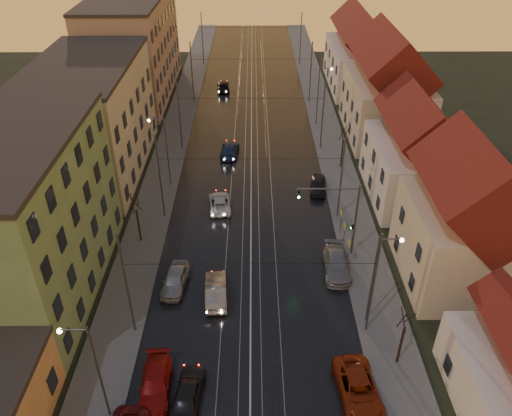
{
  "coord_description": "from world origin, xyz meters",
  "views": [
    {
      "loc": [
        0.26,
        -16.87,
        28.3
      ],
      "look_at": [
        0.48,
        21.51,
        2.68
      ],
      "focal_mm": 35.0,
      "sensor_mm": 36.0,
      "label": 1
    }
  ],
  "objects_px": {
    "driving_car_3": "(230,149)",
    "parked_right_0": "(358,390)",
    "street_lamp_0": "(91,365)",
    "street_lamp_3": "(321,90)",
    "parked_left_2": "(155,384)",
    "parked_right_2": "(318,185)",
    "driving_car_4": "(223,86)",
    "street_lamp_2": "(164,146)",
    "driving_car_0": "(188,392)",
    "driving_car_1": "(216,290)",
    "driving_car_2": "(220,203)",
    "street_lamp_1": "(378,272)",
    "parked_left_3": "(175,280)",
    "traffic_light_mast": "(345,212)",
    "parked_right_1": "(337,264)"
  },
  "relations": [
    {
      "from": "street_lamp_1",
      "to": "driving_car_1",
      "type": "xyz_separation_m",
      "value": [
        -11.88,
        2.54,
        -4.11
      ]
    },
    {
      "from": "street_lamp_3",
      "to": "street_lamp_2",
      "type": "bearing_deg",
      "value": -138.69
    },
    {
      "from": "driving_car_3",
      "to": "street_lamp_2",
      "type": "bearing_deg",
      "value": 52.48
    },
    {
      "from": "driving_car_4",
      "to": "parked_right_1",
      "type": "distance_m",
      "value": 44.85
    },
    {
      "from": "street_lamp_3",
      "to": "driving_car_1",
      "type": "height_order",
      "value": "street_lamp_3"
    },
    {
      "from": "street_lamp_1",
      "to": "driving_car_1",
      "type": "distance_m",
      "value": 12.82
    },
    {
      "from": "driving_car_0",
      "to": "parked_left_2",
      "type": "relative_size",
      "value": 0.88
    },
    {
      "from": "street_lamp_1",
      "to": "driving_car_2",
      "type": "xyz_separation_m",
      "value": [
        -12.3,
        15.56,
        -4.26
      ]
    },
    {
      "from": "street_lamp_3",
      "to": "parked_left_2",
      "type": "distance_m",
      "value": 45.07
    },
    {
      "from": "street_lamp_0",
      "to": "driving_car_4",
      "type": "relative_size",
      "value": 1.73
    },
    {
      "from": "street_lamp_3",
      "to": "parked_left_2",
      "type": "relative_size",
      "value": 1.65
    },
    {
      "from": "driving_car_3",
      "to": "parked_right_0",
      "type": "distance_m",
      "value": 35.29
    },
    {
      "from": "street_lamp_0",
      "to": "parked_left_3",
      "type": "bearing_deg",
      "value": 76.23
    },
    {
      "from": "driving_car_0",
      "to": "driving_car_1",
      "type": "relative_size",
      "value": 0.9
    },
    {
      "from": "street_lamp_1",
      "to": "parked_left_3",
      "type": "bearing_deg",
      "value": 165.87
    },
    {
      "from": "street_lamp_0",
      "to": "parked_right_2",
      "type": "bearing_deg",
      "value": 58.69
    },
    {
      "from": "parked_left_3",
      "to": "parked_right_0",
      "type": "height_order",
      "value": "parked_left_3"
    },
    {
      "from": "street_lamp_2",
      "to": "driving_car_2",
      "type": "height_order",
      "value": "street_lamp_2"
    },
    {
      "from": "driving_car_1",
      "to": "driving_car_2",
      "type": "xyz_separation_m",
      "value": [
        -0.42,
        13.02,
        -0.15
      ]
    },
    {
      "from": "driving_car_4",
      "to": "parked_left_3",
      "type": "relative_size",
      "value": 1.04
    },
    {
      "from": "driving_car_2",
      "to": "parked_right_1",
      "type": "bearing_deg",
      "value": 130.92
    },
    {
      "from": "parked_left_2",
      "to": "parked_right_2",
      "type": "relative_size",
      "value": 1.18
    },
    {
      "from": "driving_car_2",
      "to": "driving_car_3",
      "type": "height_order",
      "value": "driving_car_3"
    },
    {
      "from": "street_lamp_3",
      "to": "driving_car_1",
      "type": "xyz_separation_m",
      "value": [
        -11.88,
        -33.46,
        -4.11
      ]
    },
    {
      "from": "driving_car_2",
      "to": "driving_car_4",
      "type": "relative_size",
      "value": 0.98
    },
    {
      "from": "street_lamp_0",
      "to": "street_lamp_3",
      "type": "bearing_deg",
      "value": 67.52
    },
    {
      "from": "driving_car_3",
      "to": "parked_right_2",
      "type": "distance_m",
      "value": 12.95
    },
    {
      "from": "street_lamp_1",
      "to": "parked_left_2",
      "type": "xyz_separation_m",
      "value": [
        -15.3,
        -6.18,
        -4.18
      ]
    },
    {
      "from": "driving_car_0",
      "to": "driving_car_4",
      "type": "xyz_separation_m",
      "value": [
        -0.47,
        55.8,
        0.06
      ]
    },
    {
      "from": "street_lamp_1",
      "to": "traffic_light_mast",
      "type": "bearing_deg",
      "value": 97.91
    },
    {
      "from": "street_lamp_3",
      "to": "parked_left_2",
      "type": "height_order",
      "value": "street_lamp_3"
    },
    {
      "from": "street_lamp_3",
      "to": "driving_car_1",
      "type": "bearing_deg",
      "value": -109.54
    },
    {
      "from": "traffic_light_mast",
      "to": "driving_car_1",
      "type": "distance_m",
      "value": 12.66
    },
    {
      "from": "traffic_light_mast",
      "to": "street_lamp_0",
      "type": "bearing_deg",
      "value": -136.9
    },
    {
      "from": "street_lamp_2",
      "to": "driving_car_3",
      "type": "height_order",
      "value": "street_lamp_2"
    },
    {
      "from": "driving_car_4",
      "to": "parked_right_2",
      "type": "distance_m",
      "value": 32.38
    },
    {
      "from": "traffic_light_mast",
      "to": "parked_right_0",
      "type": "distance_m",
      "value": 15.24
    },
    {
      "from": "street_lamp_1",
      "to": "driving_car_2",
      "type": "height_order",
      "value": "street_lamp_1"
    },
    {
      "from": "street_lamp_1",
      "to": "street_lamp_3",
      "type": "relative_size",
      "value": 1.0
    },
    {
      "from": "driving_car_2",
      "to": "driving_car_4",
      "type": "distance_m",
      "value": 33.47
    },
    {
      "from": "street_lamp_3",
      "to": "driving_car_2",
      "type": "height_order",
      "value": "street_lamp_3"
    },
    {
      "from": "driving_car_2",
      "to": "parked_right_2",
      "type": "distance_m",
      "value": 10.87
    },
    {
      "from": "street_lamp_2",
      "to": "driving_car_1",
      "type": "bearing_deg",
      "value": -70.06
    },
    {
      "from": "street_lamp_0",
      "to": "parked_right_0",
      "type": "relative_size",
      "value": 1.49
    },
    {
      "from": "driving_car_4",
      "to": "parked_left_3",
      "type": "bearing_deg",
      "value": 83.01
    },
    {
      "from": "driving_car_2",
      "to": "parked_right_1",
      "type": "distance_m",
      "value": 14.39
    },
    {
      "from": "driving_car_0",
      "to": "driving_car_4",
      "type": "bearing_deg",
      "value": -83.67
    },
    {
      "from": "street_lamp_3",
      "to": "parked_right_2",
      "type": "relative_size",
      "value": 1.95
    },
    {
      "from": "street_lamp_0",
      "to": "parked_left_2",
      "type": "relative_size",
      "value": 1.65
    },
    {
      "from": "street_lamp_1",
      "to": "traffic_light_mast",
      "type": "distance_m",
      "value": 8.08
    }
  ]
}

